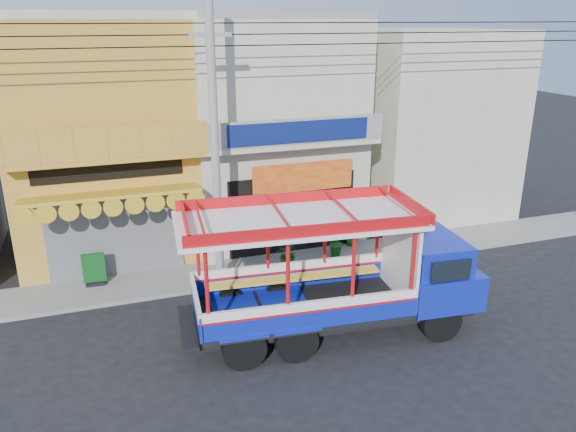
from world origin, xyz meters
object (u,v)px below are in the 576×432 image
at_px(songthaew_truck, 354,271).
at_px(potted_plant_b, 334,242).
at_px(potted_plant_c, 352,234).
at_px(green_sign, 94,272).
at_px(potted_plant_a, 287,254).
at_px(utility_pole, 219,128).

relative_size(songthaew_truck, potted_plant_b, 7.56).
bearing_deg(potted_plant_b, potted_plant_c, -113.54).
distance_m(green_sign, potted_plant_a, 6.16).
bearing_deg(green_sign, potted_plant_a, -6.33).
xyz_separation_m(songthaew_truck, potted_plant_c, (2.46, 5.21, -1.21)).
bearing_deg(green_sign, utility_pole, -15.68).
bearing_deg(potted_plant_c, potted_plant_b, -15.47).
bearing_deg(songthaew_truck, green_sign, 143.07).
bearing_deg(potted_plant_c, songthaew_truck, 14.83).
height_order(utility_pole, songthaew_truck, utility_pole).
xyz_separation_m(potted_plant_b, potted_plant_c, (1.02, 0.70, -0.11)).
distance_m(songthaew_truck, potted_plant_c, 5.89).
bearing_deg(potted_plant_a, songthaew_truck, -144.06).
bearing_deg(songthaew_truck, potted_plant_a, 95.48).
xyz_separation_m(green_sign, potted_plant_a, (6.13, -0.68, -0.00)).
relative_size(songthaew_truck, potted_plant_a, 9.02).
height_order(utility_pole, green_sign, utility_pole).
xyz_separation_m(utility_pole, songthaew_truck, (2.63, -3.81, -3.27)).
bearing_deg(green_sign, potted_plant_c, 1.94).
relative_size(songthaew_truck, green_sign, 7.57).
distance_m(songthaew_truck, green_sign, 8.26).
bearing_deg(potted_plant_a, green_sign, 114.13).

